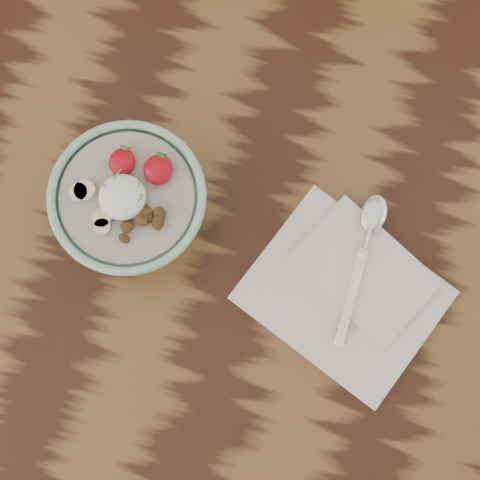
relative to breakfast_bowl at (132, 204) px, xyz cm
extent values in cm
cube|color=black|center=(-6.10, 6.01, -8.45)|extent=(160.00, 90.00, 4.00)
cylinder|color=#8DBEA8|center=(-0.02, -0.04, -5.86)|extent=(8.33, 8.33, 1.19)
torus|color=#8DBEA8|center=(-0.02, -0.04, 3.86)|extent=(18.93, 18.93, 1.09)
cylinder|color=#B0A892|center=(-0.02, -0.04, 3.26)|extent=(16.06, 16.06, 0.99)
ellipsoid|color=white|center=(-0.25, -0.41, 4.83)|extent=(5.57, 5.57, 3.06)
ellipsoid|color=#9F0713|center=(-1.53, 3.74, 4.62)|extent=(3.14, 3.45, 1.73)
cone|color=#286623|center=(-1.53, 5.15, 4.92)|extent=(1.40, 1.03, 1.52)
ellipsoid|color=#9F0713|center=(3.03, 3.70, 4.61)|extent=(3.09, 3.40, 1.70)
cone|color=#286623|center=(3.03, 5.09, 4.91)|extent=(1.40, 1.03, 1.52)
ellipsoid|color=#9F0713|center=(2.83, 3.88, 4.69)|extent=(3.38, 3.72, 1.86)
cone|color=#286623|center=(2.83, 5.40, 4.99)|extent=(1.40, 1.03, 1.52)
cylinder|color=beige|center=(-2.08, -3.28, 4.16)|extent=(2.33, 2.33, 0.70)
cylinder|color=beige|center=(-1.67, -4.31, 4.16)|extent=(1.99, 1.99, 0.70)
cylinder|color=beige|center=(-5.60, -1.00, 4.16)|extent=(2.28, 2.28, 0.70)
cylinder|color=beige|center=(-4.91, -0.60, 4.16)|extent=(2.54, 2.54, 0.70)
ellipsoid|color=#4C2F16|center=(2.56, -2.27, 4.43)|extent=(2.44, 2.36, 1.24)
ellipsoid|color=#4C2F16|center=(4.36, -1.08, 4.28)|extent=(2.10, 2.14, 0.99)
ellipsoid|color=#4C2F16|center=(3.37, -1.84, 4.21)|extent=(1.32, 1.53, 0.89)
ellipsoid|color=#4C2F16|center=(1.08, -3.55, 4.28)|extent=(1.68, 1.67, 1.05)
ellipsoid|color=#4C2F16|center=(1.85, -1.15, 4.19)|extent=(1.58, 1.54, 0.95)
ellipsoid|color=#4C2F16|center=(2.68, -1.30, 4.39)|extent=(2.08, 1.75, 1.17)
ellipsoid|color=#4C2F16|center=(1.18, -4.97, 4.26)|extent=(1.69, 1.43, 0.91)
ellipsoid|color=#4C2F16|center=(2.05, -0.84, 4.29)|extent=(1.89, 1.78, 0.95)
ellipsoid|color=#4C2F16|center=(4.50, -2.19, 4.41)|extent=(1.71, 2.01, 1.27)
ellipsoid|color=#4C2F16|center=(1.16, -2.11, 4.24)|extent=(1.74, 1.67, 0.81)
cylinder|color=#50913D|center=(1.83, -0.62, 5.76)|extent=(0.92, 1.48, 0.24)
cylinder|color=#50913D|center=(-0.01, -0.97, 5.76)|extent=(0.90, 1.45, 0.23)
cylinder|color=#50913D|center=(1.55, 0.16, 5.76)|extent=(1.57, 0.30, 0.23)
cylinder|color=#50913D|center=(1.05, -1.43, 5.76)|extent=(1.17, 0.73, 0.22)
cylinder|color=#50913D|center=(0.55, -1.43, 5.76)|extent=(0.85, 0.98, 0.22)
cylinder|color=#50913D|center=(-1.36, 1.96, 5.76)|extent=(0.71, 1.40, 0.23)
cylinder|color=#50913D|center=(0.47, -0.79, 5.76)|extent=(1.72, 0.46, 0.24)
cylinder|color=#50913D|center=(0.05, 0.26, 5.76)|extent=(1.42, 1.34, 0.24)
cylinder|color=#50913D|center=(-0.17, -1.17, 5.76)|extent=(1.39, 1.15, 0.24)
cylinder|color=#50913D|center=(1.38, 1.35, 5.76)|extent=(0.32, 1.20, 0.22)
cylinder|color=#50913D|center=(-2.14, 0.13, 5.76)|extent=(1.52, 0.52, 0.23)
cube|color=silver|center=(28.60, -3.76, -6.00)|extent=(28.92, 26.54, 0.90)
cube|color=silver|center=(30.40, -0.16, -5.28)|extent=(20.62, 18.52, 0.54)
cube|color=silver|center=(29.47, -3.87, -4.82)|extent=(1.74, 12.89, 0.39)
cylinder|color=silver|center=(29.79, 4.23, -4.62)|extent=(0.91, 3.38, 0.78)
ellipsoid|color=silver|center=(29.92, 7.44, -4.48)|extent=(3.62, 5.26, 1.06)
camera|label=1|loc=(17.60, -14.79, 80.50)|focal=50.00mm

